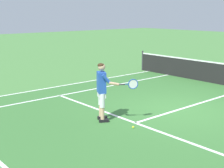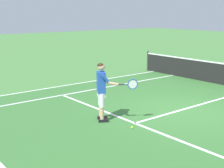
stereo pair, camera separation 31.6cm
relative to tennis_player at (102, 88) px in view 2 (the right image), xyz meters
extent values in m
plane|color=#477F3D|center=(0.78, 2.57, -0.99)|extent=(80.00, 80.00, 0.00)
cube|color=#387033|center=(0.78, 1.81, -0.99)|extent=(10.98, 10.76, 0.00)
cube|color=white|center=(0.78, 0.59, -0.99)|extent=(8.23, 0.10, 0.01)
cube|color=white|center=(0.78, 3.79, -0.99)|extent=(0.10, 6.40, 0.01)
cube|color=white|center=(-3.34, 1.81, -0.99)|extent=(0.10, 10.36, 0.01)
cube|color=white|center=(-4.71, 1.81, -0.99)|extent=(0.10, 10.36, 0.01)
cylinder|color=#333338|center=(-5.16, 6.99, -0.45)|extent=(0.08, 0.08, 1.07)
cube|color=black|center=(-0.12, 0.08, -0.94)|extent=(0.23, 0.30, 0.09)
cube|color=black|center=(0.12, -0.05, -0.94)|extent=(0.23, 0.30, 0.09)
cylinder|color=tan|center=(-0.14, 0.05, -0.72)|extent=(0.11, 0.11, 0.36)
cylinder|color=silver|center=(-0.14, 0.05, -0.33)|extent=(0.14, 0.14, 0.41)
cylinder|color=tan|center=(0.10, -0.09, -0.72)|extent=(0.11, 0.11, 0.36)
cylinder|color=silver|center=(0.10, -0.09, -0.33)|extent=(0.14, 0.14, 0.41)
cube|color=silver|center=(-0.02, -0.02, -0.17)|extent=(0.39, 0.34, 0.20)
cube|color=#234CAD|center=(-0.02, -0.02, 0.17)|extent=(0.44, 0.38, 0.60)
cylinder|color=tan|center=(-0.23, 0.10, 0.12)|extent=(0.09, 0.09, 0.62)
cylinder|color=#234CAD|center=(0.26, -0.07, 0.32)|extent=(0.21, 0.27, 0.29)
cylinder|color=tan|center=(0.39, 0.09, 0.18)|extent=(0.21, 0.29, 0.14)
sphere|color=tan|center=(-0.02, -0.01, 0.62)|extent=(0.21, 0.21, 0.21)
ellipsoid|color=#382314|center=(-0.03, -0.03, 0.67)|extent=(0.27, 0.27, 0.12)
cylinder|color=#232326|center=(0.51, 0.28, 0.15)|extent=(0.12, 0.19, 0.03)
cylinder|color=#1E479E|center=(0.58, 0.41, 0.15)|extent=(0.07, 0.10, 0.02)
torus|color=#1E479E|center=(0.67, 0.57, 0.15)|extent=(0.17, 0.27, 0.30)
cylinder|color=silver|center=(0.67, 0.57, 0.15)|extent=(0.13, 0.22, 0.25)
sphere|color=#CCE02D|center=(1.04, 0.24, -0.96)|extent=(0.07, 0.07, 0.07)
camera|label=1|loc=(7.02, -5.65, 2.14)|focal=51.59mm
camera|label=2|loc=(7.22, -5.41, 2.14)|focal=51.59mm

